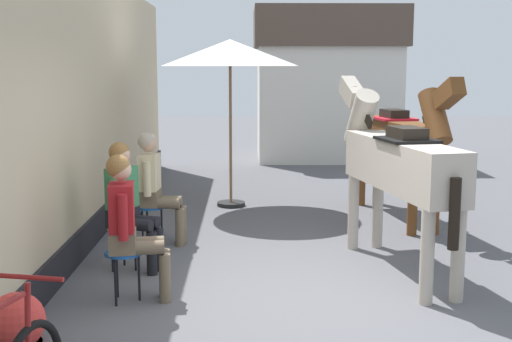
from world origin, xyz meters
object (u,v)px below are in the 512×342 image
at_px(saddled_horse_near, 396,163).
at_px(satchel_bag, 136,218).
at_px(seated_visitor_middle, 128,199).
at_px(flower_planter_near, 17,336).
at_px(seated_visitor_near, 129,220).
at_px(cafe_parasol, 230,54).
at_px(seated_visitor_far, 155,182).
at_px(saddled_horse_far, 400,140).

distance_m(saddled_horse_near, satchel_bag, 3.87).
relative_size(seated_visitor_middle, saddled_horse_near, 0.47).
height_order(seated_visitor_middle, flower_planter_near, seated_visitor_middle).
relative_size(seated_visitor_near, saddled_horse_near, 0.47).
xyz_separation_m(seated_visitor_middle, cafe_parasol, (1.03, 3.31, 1.59)).
relative_size(seated_visitor_far, satchel_bag, 4.96).
xyz_separation_m(seated_visitor_middle, satchel_bag, (-0.26, 2.03, -0.68)).
bearing_deg(seated_visitor_far, saddled_horse_far, 20.59).
relative_size(seated_visitor_near, saddled_horse_far, 0.47).
distance_m(seated_visitor_near, flower_planter_near, 1.74).
height_order(saddled_horse_near, saddled_horse_far, same).
distance_m(seated_visitor_middle, saddled_horse_far, 4.14).
bearing_deg(flower_planter_near, saddled_horse_far, 52.27).
bearing_deg(cafe_parasol, saddled_horse_far, -23.07).
xyz_separation_m(saddled_horse_near, cafe_parasol, (-1.84, 3.30, 1.20)).
xyz_separation_m(seated_visitor_near, flower_planter_near, (-0.51, -1.60, -0.44)).
distance_m(flower_planter_near, cafe_parasol, 6.37).
height_order(seated_visitor_near, saddled_horse_near, saddled_horse_near).
bearing_deg(seated_visitor_middle, seated_visitor_near, -79.31).
bearing_deg(cafe_parasol, satchel_bag, -135.16).
height_order(seated_visitor_far, saddled_horse_far, saddled_horse_far).
bearing_deg(seated_visitor_far, saddled_horse_near, -21.07).
bearing_deg(cafe_parasol, flower_planter_near, -103.04).
relative_size(seated_visitor_middle, saddled_horse_far, 0.47).
bearing_deg(satchel_bag, cafe_parasol, -70.70).
bearing_deg(saddled_horse_far, seated_visitor_far, -159.41).
xyz_separation_m(saddled_horse_far, cafe_parasol, (-2.40, 1.02, 1.20)).
bearing_deg(saddled_horse_near, saddled_horse_far, 76.13).
relative_size(saddled_horse_far, satchel_bag, 10.63).
xyz_separation_m(seated_visitor_near, cafe_parasol, (0.85, 4.28, 1.59)).
height_order(seated_visitor_near, seated_visitor_middle, same).
height_order(seated_visitor_far, satchel_bag, seated_visitor_far).
distance_m(seated_visitor_middle, flower_planter_near, 2.63).
height_order(saddled_horse_near, flower_planter_near, saddled_horse_near).
relative_size(seated_visitor_far, saddled_horse_far, 0.47).
height_order(saddled_horse_far, satchel_bag, saddled_horse_far).
height_order(seated_visitor_near, saddled_horse_far, saddled_horse_far).
xyz_separation_m(seated_visitor_far, flower_planter_near, (-0.48, -3.63, -0.44)).
height_order(saddled_horse_near, satchel_bag, saddled_horse_near).
xyz_separation_m(saddled_horse_far, satchel_bag, (-3.69, -0.26, -1.06)).
distance_m(seated_visitor_near, cafe_parasol, 4.64).
relative_size(seated_visitor_near, flower_planter_near, 2.17).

